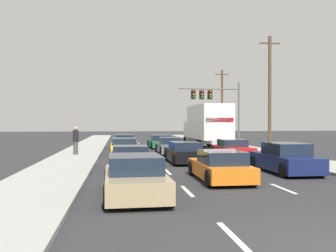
{
  "coord_description": "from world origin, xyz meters",
  "views": [
    {
      "loc": [
        -4.0,
        -6.27,
        2.3
      ],
      "look_at": [
        -0.24,
        21.74,
        2.06
      ],
      "focal_mm": 39.77,
      "sensor_mm": 36.0,
      "label": 1
    }
  ],
  "objects_px": {
    "box_truck": "(206,124)",
    "traffic_signal_mast": "(212,99)",
    "car_gray": "(170,146)",
    "pedestrian_near_corner": "(76,140)",
    "car_navy": "(285,159)",
    "car_yellow": "(124,147)",
    "car_red": "(232,149)",
    "car_tan": "(135,177)",
    "car_green": "(160,142)",
    "car_blue": "(124,142)",
    "utility_pole_mid": "(270,91)",
    "car_maroon": "(130,159)",
    "car_black": "(185,153)",
    "car_orange": "(220,167)",
    "utility_pole_far": "(222,104)"
  },
  "relations": [
    {
      "from": "car_tan",
      "to": "car_green",
      "type": "relative_size",
      "value": 0.95
    },
    {
      "from": "car_gray",
      "to": "pedestrian_near_corner",
      "type": "xyz_separation_m",
      "value": [
        -6.68,
        -1.18,
        0.54
      ]
    },
    {
      "from": "car_green",
      "to": "car_red",
      "type": "bearing_deg",
      "value": -68.42
    },
    {
      "from": "car_orange",
      "to": "box_truck",
      "type": "height_order",
      "value": "box_truck"
    },
    {
      "from": "car_gray",
      "to": "car_red",
      "type": "distance_m",
      "value": 4.92
    },
    {
      "from": "car_yellow",
      "to": "car_green",
      "type": "bearing_deg",
      "value": 65.26
    },
    {
      "from": "car_tan",
      "to": "utility_pole_mid",
      "type": "height_order",
      "value": "utility_pole_mid"
    },
    {
      "from": "car_orange",
      "to": "utility_pole_far",
      "type": "bearing_deg",
      "value": 73.94
    },
    {
      "from": "car_red",
      "to": "pedestrian_near_corner",
      "type": "height_order",
      "value": "pedestrian_near_corner"
    },
    {
      "from": "car_blue",
      "to": "car_orange",
      "type": "relative_size",
      "value": 1.08
    },
    {
      "from": "car_green",
      "to": "car_yellow",
      "type": "bearing_deg",
      "value": -114.74
    },
    {
      "from": "car_navy",
      "to": "box_truck",
      "type": "bearing_deg",
      "value": 90.21
    },
    {
      "from": "car_blue",
      "to": "utility_pole_far",
      "type": "bearing_deg",
      "value": 46.12
    },
    {
      "from": "car_green",
      "to": "utility_pole_mid",
      "type": "relative_size",
      "value": 0.48
    },
    {
      "from": "car_blue",
      "to": "pedestrian_near_corner",
      "type": "relative_size",
      "value": 2.44
    },
    {
      "from": "car_blue",
      "to": "car_tan",
      "type": "xyz_separation_m",
      "value": [
        -0.05,
        -22.15,
        0.03
      ]
    },
    {
      "from": "car_tan",
      "to": "box_truck",
      "type": "distance_m",
      "value": 21.11
    },
    {
      "from": "car_maroon",
      "to": "car_black",
      "type": "xyz_separation_m",
      "value": [
        3.23,
        3.0,
        0.01
      ]
    },
    {
      "from": "car_yellow",
      "to": "utility_pole_mid",
      "type": "relative_size",
      "value": 0.43
    },
    {
      "from": "car_blue",
      "to": "traffic_signal_mast",
      "type": "xyz_separation_m",
      "value": [
        9.38,
        5.13,
        4.34
      ]
    },
    {
      "from": "car_tan",
      "to": "car_orange",
      "type": "distance_m",
      "value": 4.46
    },
    {
      "from": "car_black",
      "to": "car_navy",
      "type": "xyz_separation_m",
      "value": [
        3.84,
        -4.77,
        0.06
      ]
    },
    {
      "from": "pedestrian_near_corner",
      "to": "car_gray",
      "type": "bearing_deg",
      "value": 9.98
    },
    {
      "from": "car_orange",
      "to": "car_red",
      "type": "relative_size",
      "value": 0.99
    },
    {
      "from": "car_red",
      "to": "car_blue",
      "type": "bearing_deg",
      "value": 126.04
    },
    {
      "from": "car_yellow",
      "to": "car_tan",
      "type": "bearing_deg",
      "value": -89.56
    },
    {
      "from": "car_orange",
      "to": "box_truck",
      "type": "xyz_separation_m",
      "value": [
        3.56,
        17.07,
        1.61
      ]
    },
    {
      "from": "car_yellow",
      "to": "utility_pole_far",
      "type": "height_order",
      "value": "utility_pole_far"
    },
    {
      "from": "car_tan",
      "to": "car_green",
      "type": "bearing_deg",
      "value": 81.54
    },
    {
      "from": "car_gray",
      "to": "car_navy",
      "type": "relative_size",
      "value": 0.95
    },
    {
      "from": "car_tan",
      "to": "car_blue",
      "type": "bearing_deg",
      "value": 89.88
    },
    {
      "from": "car_red",
      "to": "utility_pole_far",
      "type": "bearing_deg",
      "value": 75.72
    },
    {
      "from": "box_truck",
      "to": "car_black",
      "type": "bearing_deg",
      "value": -110.05
    },
    {
      "from": "car_tan",
      "to": "utility_pole_far",
      "type": "distance_m",
      "value": 38.1
    },
    {
      "from": "car_navy",
      "to": "pedestrian_near_corner",
      "type": "relative_size",
      "value": 2.39
    },
    {
      "from": "box_truck",
      "to": "car_navy",
      "type": "distance_m",
      "value": 15.21
    },
    {
      "from": "car_blue",
      "to": "car_orange",
      "type": "distance_m",
      "value": 19.7
    },
    {
      "from": "car_green",
      "to": "car_navy",
      "type": "bearing_deg",
      "value": -77.55
    },
    {
      "from": "car_gray",
      "to": "car_green",
      "type": "bearing_deg",
      "value": 89.93
    },
    {
      "from": "car_black",
      "to": "car_blue",
      "type": "bearing_deg",
      "value": 104.32
    },
    {
      "from": "car_black",
      "to": "utility_pole_far",
      "type": "height_order",
      "value": "utility_pole_far"
    },
    {
      "from": "car_orange",
      "to": "car_red",
      "type": "distance_m",
      "value": 10.36
    },
    {
      "from": "car_yellow",
      "to": "car_red",
      "type": "xyz_separation_m",
      "value": [
        7.2,
        -2.23,
        -0.03
      ]
    },
    {
      "from": "car_navy",
      "to": "utility_pole_mid",
      "type": "distance_m",
      "value": 15.74
    },
    {
      "from": "car_gray",
      "to": "box_truck",
      "type": "relative_size",
      "value": 0.5
    },
    {
      "from": "car_blue",
      "to": "pedestrian_near_corner",
      "type": "height_order",
      "value": "pedestrian_near_corner"
    },
    {
      "from": "car_gray",
      "to": "pedestrian_near_corner",
      "type": "height_order",
      "value": "pedestrian_near_corner"
    },
    {
      "from": "box_truck",
      "to": "traffic_signal_mast",
      "type": "height_order",
      "value": "traffic_signal_mast"
    },
    {
      "from": "car_blue",
      "to": "utility_pole_mid",
      "type": "relative_size",
      "value": 0.48
    },
    {
      "from": "box_truck",
      "to": "traffic_signal_mast",
      "type": "relative_size",
      "value": 1.29
    }
  ]
}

